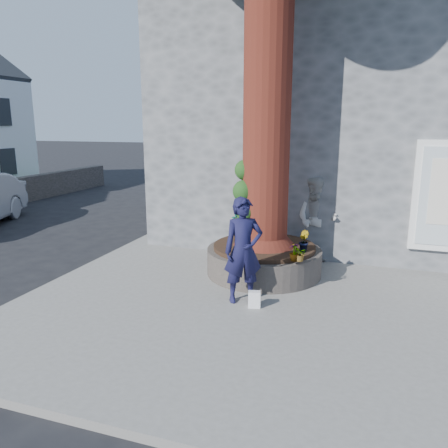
% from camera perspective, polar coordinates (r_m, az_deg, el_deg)
% --- Properties ---
extents(ground, '(120.00, 120.00, 0.00)m').
position_cam_1_polar(ground, '(7.51, -4.54, -11.45)').
color(ground, black).
rests_on(ground, ground).
extents(pavement, '(9.00, 8.00, 0.12)m').
position_cam_1_polar(pavement, '(7.98, 8.45, -9.57)').
color(pavement, slate).
rests_on(pavement, ground).
extents(yellow_line, '(0.10, 30.00, 0.01)m').
position_cam_1_polar(yellow_line, '(9.79, -18.93, -6.20)').
color(yellow_line, yellow).
rests_on(yellow_line, ground).
extents(stone_shop, '(10.30, 8.30, 6.30)m').
position_cam_1_polar(stone_shop, '(13.47, 18.05, 12.61)').
color(stone_shop, '#54575A').
rests_on(stone_shop, ground).
extents(planter, '(2.30, 2.30, 0.60)m').
position_cam_1_polar(planter, '(8.91, 5.23, -4.63)').
color(planter, black).
rests_on(planter, pavement).
extents(man, '(0.79, 0.70, 1.81)m').
position_cam_1_polar(man, '(7.35, 2.53, -3.47)').
color(man, '#131334').
rests_on(man, pavement).
extents(woman, '(1.04, 0.88, 1.88)m').
position_cam_1_polar(woman, '(9.77, 11.98, 0.63)').
color(woman, '#B8B7B1').
rests_on(woman, pavement).
extents(shopping_bag, '(0.22, 0.17, 0.28)m').
position_cam_1_polar(shopping_bag, '(7.35, 3.98, -9.79)').
color(shopping_bag, white).
rests_on(shopping_bag, pavement).
extents(plant_a, '(0.25, 0.24, 0.40)m').
position_cam_1_polar(plant_a, '(9.79, 1.61, 0.08)').
color(plant_a, gray).
rests_on(plant_a, planter).
extents(plant_b, '(0.29, 0.29, 0.40)m').
position_cam_1_polar(plant_b, '(8.45, 10.33, -2.20)').
color(plant_b, gray).
rests_on(plant_b, planter).
extents(plant_c, '(0.26, 0.26, 0.33)m').
position_cam_1_polar(plant_c, '(7.84, 9.19, -3.63)').
color(plant_c, gray).
rests_on(plant_c, planter).
extents(plant_d, '(0.29, 0.31, 0.28)m').
position_cam_1_polar(plant_d, '(7.83, 9.92, -3.85)').
color(plant_d, gray).
rests_on(plant_d, planter).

